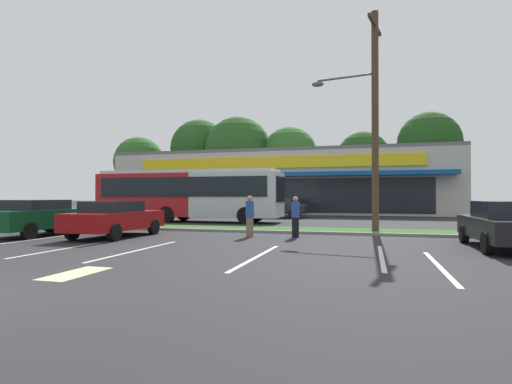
% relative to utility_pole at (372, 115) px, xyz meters
% --- Properties ---
extents(grass_median, '(56.00, 2.20, 0.12)m').
position_rel_utility_pole_xyz_m(grass_median, '(-6.71, 0.13, -5.13)').
color(grass_median, '#2D5B23').
rests_on(grass_median, ground_plane).
extents(curb_lip, '(56.00, 0.24, 0.12)m').
position_rel_utility_pole_xyz_m(curb_lip, '(-6.71, -1.09, -5.13)').
color(curb_lip, gray).
rests_on(curb_lip, ground_plane).
extents(parking_stripe_0, '(0.12, 4.80, 0.01)m').
position_rel_utility_pole_xyz_m(parking_stripe_0, '(-12.15, -6.57, -5.19)').
color(parking_stripe_0, silver).
rests_on(parking_stripe_0, ground_plane).
extents(parking_stripe_1, '(0.12, 4.80, 0.01)m').
position_rel_utility_pole_xyz_m(parking_stripe_1, '(-9.15, -7.72, -5.19)').
color(parking_stripe_1, silver).
rests_on(parking_stripe_1, ground_plane).
extents(parking_stripe_2, '(0.12, 4.80, 0.01)m').
position_rel_utility_pole_xyz_m(parking_stripe_2, '(-6.77, -7.73, -5.19)').
color(parking_stripe_2, silver).
rests_on(parking_stripe_2, ground_plane).
extents(parking_stripe_3, '(0.12, 4.80, 0.01)m').
position_rel_utility_pole_xyz_m(parking_stripe_3, '(-2.99, -8.00, -5.19)').
color(parking_stripe_3, silver).
rests_on(parking_stripe_3, ground_plane).
extents(parking_stripe_4, '(0.12, 4.80, 0.01)m').
position_rel_utility_pole_xyz_m(parking_stripe_4, '(0.21, -7.09, -5.19)').
color(parking_stripe_4, silver).
rests_on(parking_stripe_4, ground_plane).
extents(parking_stripe_5, '(0.12, 4.80, 0.01)m').
position_rel_utility_pole_xyz_m(parking_stripe_5, '(1.45, -8.25, -5.19)').
color(parking_stripe_5, silver).
rests_on(parking_stripe_5, ground_plane).
extents(lot_arrow, '(0.70, 1.60, 0.01)m').
position_rel_utility_pole_xyz_m(lot_arrow, '(-6.02, -11.27, -5.19)').
color(lot_arrow, beige).
rests_on(lot_arrow, ground_plane).
extents(storefront_building, '(31.63, 14.88, 5.88)m').
position_rel_utility_pole_xyz_m(storefront_building, '(-8.37, 22.90, -2.25)').
color(storefront_building, '#BCB7AD').
rests_on(storefront_building, ground_plane).
extents(tree_far_left, '(6.89, 6.89, 9.85)m').
position_rel_utility_pole_xyz_m(tree_far_left, '(-31.05, 31.62, 1.20)').
color(tree_far_left, '#473323').
rests_on(tree_far_left, ground_plane).
extents(tree_left, '(7.79, 7.79, 11.92)m').
position_rel_utility_pole_xyz_m(tree_left, '(-22.21, 32.28, 2.82)').
color(tree_left, '#473323').
rests_on(tree_left, ground_plane).
extents(tree_mid_left, '(8.36, 8.36, 11.60)m').
position_rel_utility_pole_xyz_m(tree_mid_left, '(-16.08, 30.24, 2.21)').
color(tree_mid_left, '#473323').
rests_on(tree_mid_left, ground_plane).
extents(tree_mid, '(6.71, 6.71, 10.08)m').
position_rel_utility_pole_xyz_m(tree_mid, '(-9.54, 30.55, 1.52)').
color(tree_mid, '#473323').
rests_on(tree_mid, ground_plane).
extents(tree_mid_right, '(6.24, 6.24, 9.24)m').
position_rel_utility_pole_xyz_m(tree_mid_right, '(-0.82, 31.15, 0.92)').
color(tree_mid_right, '#473323').
rests_on(tree_mid_right, ground_plane).
extents(tree_right, '(7.11, 7.11, 11.26)m').
position_rel_utility_pole_xyz_m(tree_right, '(6.50, 31.81, 2.50)').
color(tree_right, '#473323').
rests_on(tree_right, ground_plane).
extents(utility_pole, '(3.13, 2.38, 9.69)m').
position_rel_utility_pole_xyz_m(utility_pole, '(0.00, 0.00, 0.00)').
color(utility_pole, '#4C3826').
rests_on(utility_pole, ground_plane).
extents(city_bus, '(11.96, 2.68, 3.25)m').
position_rel_utility_pole_xyz_m(city_bus, '(-11.17, 5.22, -3.43)').
color(city_bus, '#AD191E').
rests_on(city_bus, ground_plane).
extents(bus_stop_bench, '(1.60, 0.45, 0.95)m').
position_rel_utility_pole_xyz_m(bus_stop_bench, '(-16.49, -1.98, -4.69)').
color(bus_stop_bench, brown).
rests_on(bus_stop_bench, ground_plane).
extents(car_0, '(2.01, 4.42, 1.43)m').
position_rel_utility_pole_xyz_m(car_0, '(-9.78, -4.50, -4.44)').
color(car_0, maroon).
rests_on(car_0, ground_plane).
extents(car_1, '(4.26, 1.88, 1.57)m').
position_rel_utility_pole_xyz_m(car_1, '(-17.74, 11.59, -4.39)').
color(car_1, slate).
rests_on(car_1, ground_plane).
extents(car_2, '(1.95, 4.66, 1.47)m').
position_rel_utility_pole_xyz_m(car_2, '(3.90, -4.53, -4.44)').
color(car_2, black).
rests_on(car_2, ground_plane).
extents(car_3, '(2.02, 4.77, 1.47)m').
position_rel_utility_pole_xyz_m(car_3, '(-13.20, -4.73, -4.42)').
color(car_3, '#0C3F1E').
rests_on(car_3, ground_plane).
extents(car_4, '(4.49, 2.00, 1.44)m').
position_rel_utility_pole_xyz_m(car_4, '(-6.78, 11.23, -4.44)').
color(car_4, black).
rests_on(car_4, ground_plane).
extents(pedestrian_near_bench, '(0.33, 0.33, 1.64)m').
position_rel_utility_pole_xyz_m(pedestrian_near_bench, '(-4.67, -3.01, -4.37)').
color(pedestrian_near_bench, '#726651').
rests_on(pedestrian_near_bench, ground_plane).
extents(pedestrian_by_pole, '(0.33, 0.33, 1.61)m').
position_rel_utility_pole_xyz_m(pedestrian_by_pole, '(-2.90, -2.69, -4.38)').
color(pedestrian_by_pole, black).
rests_on(pedestrian_by_pole, ground_plane).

